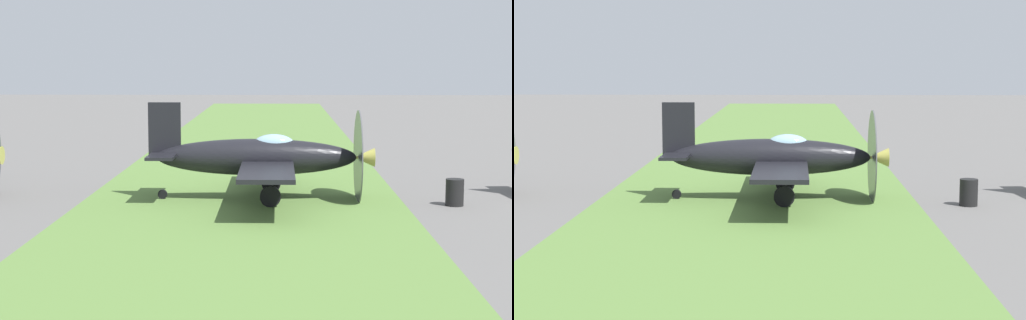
{
  "view_description": "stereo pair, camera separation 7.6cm",
  "coord_description": "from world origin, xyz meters",
  "views": [
    {
      "loc": [
        28.94,
        -11.37,
        4.97
      ],
      "look_at": [
        -0.84,
        -12.16,
        1.32
      ],
      "focal_mm": 59.87,
      "sensor_mm": 36.0,
      "label": 1
    },
    {
      "loc": [
        28.94,
        -11.3,
        4.97
      ],
      "look_at": [
        -0.84,
        -12.16,
        1.32
      ],
      "focal_mm": 59.87,
      "sensor_mm": 36.0,
      "label": 2
    }
  ],
  "objects": [
    {
      "name": "airplane_wingman",
      "position": [
        -0.38,
        -11.98,
        1.48
      ],
      "size": [
        9.82,
        7.82,
        3.53
      ],
      "rotation": [
        0.0,
        0.0,
        -0.0
      ],
      "color": "black",
      "rests_on": "ground"
    },
    {
      "name": "grass_verge",
      "position": [
        0.0,
        -12.6,
        0.0
      ],
      "size": [
        120.0,
        11.0,
        0.01
      ],
      "primitive_type": "cube",
      "color": "#567A38",
      "rests_on": "ground"
    },
    {
      "name": "fuel_drum",
      "position": [
        0.73,
        -5.49,
        0.45
      ],
      "size": [
        0.6,
        0.6,
        0.9
      ],
      "primitive_type": "cylinder",
      "color": "black",
      "rests_on": "ground"
    }
  ]
}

